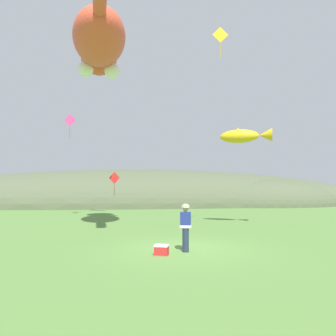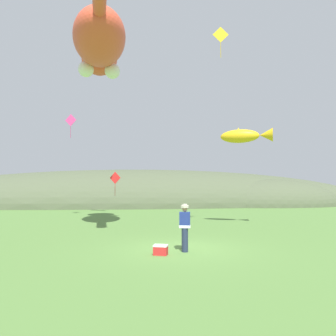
{
  "view_description": "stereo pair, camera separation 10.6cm",
  "coord_description": "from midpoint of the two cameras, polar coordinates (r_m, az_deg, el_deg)",
  "views": [
    {
      "loc": [
        -2.26,
        -12.67,
        2.47
      ],
      "look_at": [
        0.0,
        4.0,
        3.37
      ],
      "focal_mm": 35.0,
      "sensor_mm": 36.0,
      "label": 1
    },
    {
      "loc": [
        -2.16,
        -12.68,
        2.47
      ],
      "look_at": [
        0.0,
        4.0,
        3.37
      ],
      "focal_mm": 35.0,
      "sensor_mm": 36.0,
      "label": 2
    }
  ],
  "objects": [
    {
      "name": "kite_fish_windsock",
      "position": [
        20.98,
        13.13,
        5.47
      ],
      "size": [
        3.24,
        2.15,
        0.98
      ],
      "color": "gold"
    },
    {
      "name": "picnic_cooler",
      "position": [
        12.0,
        -1.4,
        -14.06
      ],
      "size": [
        0.57,
        0.48,
        0.36
      ],
      "color": "red",
      "rests_on": "ground"
    },
    {
      "name": "kite_diamond_red",
      "position": [
        25.42,
        -9.44,
        -1.76
      ],
      "size": [
        0.83,
        0.47,
        1.84
      ],
      "color": "red"
    },
    {
      "name": "kite_tube_streamer",
      "position": [
        26.59,
        -12.65,
        17.82
      ],
      "size": [
        1.66,
        1.49,
        0.44
      ],
      "color": "#8C268C"
    },
    {
      "name": "kite_spool",
      "position": [
        13.18,
        2.84,
        -13.36
      ],
      "size": [
        0.13,
        0.23,
        0.23
      ],
      "color": "olive",
      "rests_on": "ground"
    },
    {
      "name": "kite_giant_cat",
      "position": [
        20.12,
        -12.05,
        20.34
      ],
      "size": [
        3.22,
        9.96,
        3.02
      ],
      "color": "#E04C33"
    },
    {
      "name": "kite_diamond_gold",
      "position": [
        20.72,
        8.95,
        21.87
      ],
      "size": [
        0.93,
        0.11,
        1.83
      ],
      "color": "yellow"
    },
    {
      "name": "festival_attendant",
      "position": [
        12.43,
        2.83,
        -10.06
      ],
      "size": [
        0.47,
        0.34,
        1.77
      ],
      "color": "#232D47",
      "rests_on": "ground"
    },
    {
      "name": "kite_diamond_pink",
      "position": [
        26.41,
        -16.83,
        7.95
      ],
      "size": [
        0.88,
        0.36,
        1.84
      ],
      "color": "#E53F8C"
    },
    {
      "name": "ground_plane",
      "position": [
        13.1,
        2.19,
        -13.92
      ],
      "size": [
        120.0,
        120.0,
        0.0
      ],
      "primitive_type": "plane",
      "color": "#517A38"
    },
    {
      "name": "distant_hill_ridge",
      "position": [
        41.8,
        -2.28,
        -6.44
      ],
      "size": [
        63.01,
        16.15,
        8.97
      ],
      "color": "#4C563D",
      "rests_on": "ground"
    }
  ]
}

